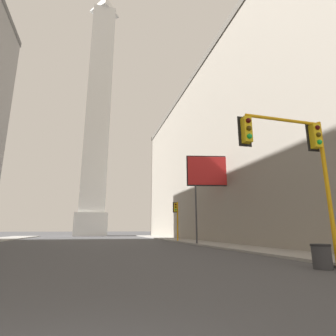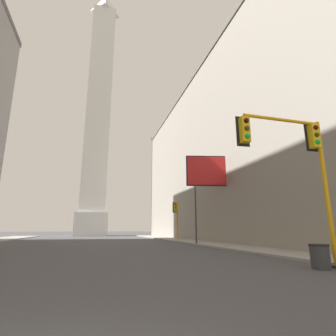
{
  "view_description": "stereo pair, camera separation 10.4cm",
  "coord_description": "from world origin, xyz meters",
  "px_view_note": "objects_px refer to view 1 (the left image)",
  "views": [
    {
      "loc": [
        0.62,
        -2.34,
        1.53
      ],
      "look_at": [
        13.62,
        44.29,
        12.9
      ],
      "focal_mm": 28.0,
      "sensor_mm": 36.0,
      "label": 1
    },
    {
      "loc": [
        0.72,
        -2.37,
        1.53
      ],
      "look_at": [
        13.62,
        44.29,
        12.9
      ],
      "focal_mm": 28.0,
      "sensor_mm": 36.0,
      "label": 2
    }
  ],
  "objects_px": {
    "traffic_light_mid_right": "(176,215)",
    "billboard_sign": "(212,173)",
    "traffic_light_near_right": "(298,152)",
    "trash_bin": "(322,256)",
    "obelisk": "(99,107)"
  },
  "relations": [
    {
      "from": "traffic_light_mid_right",
      "to": "billboard_sign",
      "type": "bearing_deg",
      "value": -76.22
    },
    {
      "from": "traffic_light_near_right",
      "to": "billboard_sign",
      "type": "distance_m",
      "value": 16.97
    },
    {
      "from": "traffic_light_near_right",
      "to": "trash_bin",
      "type": "xyz_separation_m",
      "value": [
        0.52,
        -0.03,
        -4.3
      ]
    },
    {
      "from": "trash_bin",
      "to": "billboard_sign",
      "type": "relative_size",
      "value": 0.1
    },
    {
      "from": "obelisk",
      "to": "trash_bin",
      "type": "height_order",
      "value": "obelisk"
    },
    {
      "from": "traffic_light_mid_right",
      "to": "trash_bin",
      "type": "xyz_separation_m",
      "value": [
        -1.37,
        -23.72,
        -2.84
      ]
    },
    {
      "from": "trash_bin",
      "to": "obelisk",
      "type": "bearing_deg",
      "value": 99.18
    },
    {
      "from": "obelisk",
      "to": "billboard_sign",
      "type": "bearing_deg",
      "value": -73.35
    },
    {
      "from": "traffic_light_near_right",
      "to": "traffic_light_mid_right",
      "type": "distance_m",
      "value": 23.81
    },
    {
      "from": "trash_bin",
      "to": "billboard_sign",
      "type": "distance_m",
      "value": 18.07
    },
    {
      "from": "traffic_light_mid_right",
      "to": "trash_bin",
      "type": "height_order",
      "value": "traffic_light_mid_right"
    },
    {
      "from": "obelisk",
      "to": "traffic_light_mid_right",
      "type": "distance_m",
      "value": 47.63
    },
    {
      "from": "obelisk",
      "to": "billboard_sign",
      "type": "relative_size",
      "value": 7.5
    },
    {
      "from": "trash_bin",
      "to": "billboard_sign",
      "type": "bearing_deg",
      "value": 79.05
    },
    {
      "from": "trash_bin",
      "to": "billboard_sign",
      "type": "xyz_separation_m",
      "value": [
        3.17,
        16.38,
        6.93
      ]
    }
  ]
}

